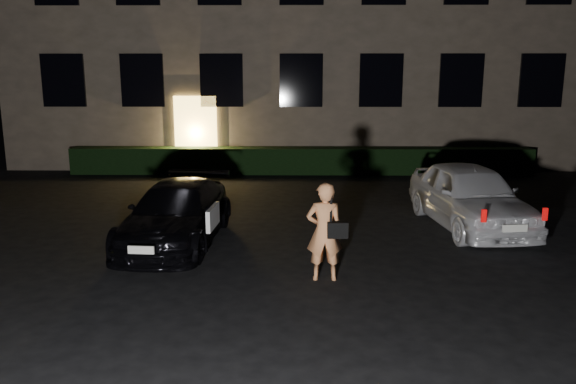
{
  "coord_description": "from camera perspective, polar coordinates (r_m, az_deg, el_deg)",
  "views": [
    {
      "loc": [
        -0.2,
        -7.7,
        3.21
      ],
      "look_at": [
        -0.32,
        2.0,
        1.17
      ],
      "focal_mm": 35.0,
      "sensor_mm": 36.0,
      "label": 1
    }
  ],
  "objects": [
    {
      "name": "hatch",
      "position": [
        12.49,
        17.97,
        -0.35
      ],
      "size": [
        2.06,
        4.18,
        1.37
      ],
      "rotation": [
        0.0,
        0.0,
        0.11
      ],
      "color": "white",
      "rests_on": "ground"
    },
    {
      "name": "hedge",
      "position": [
        18.41,
        1.32,
        3.2
      ],
      "size": [
        15.0,
        0.7,
        0.85
      ],
      "primitive_type": "cube",
      "color": "black",
      "rests_on": "ground"
    },
    {
      "name": "man",
      "position": [
        8.84,
        3.76,
        -4.02
      ],
      "size": [
        0.65,
        0.39,
        1.58
      ],
      "rotation": [
        0.0,
        0.0,
        3.17
      ],
      "color": "#D78752",
      "rests_on": "ground"
    },
    {
      "name": "sedan",
      "position": [
        11.02,
        -11.23,
        -2.17
      ],
      "size": [
        1.88,
        4.12,
        1.15
      ],
      "rotation": [
        0.0,
        0.0,
        -0.07
      ],
      "color": "black",
      "rests_on": "ground"
    },
    {
      "name": "ground",
      "position": [
        8.35,
        2.05,
        -10.75
      ],
      "size": [
        80.0,
        80.0,
        0.0
      ],
      "primitive_type": "plane",
      "color": "black",
      "rests_on": "ground"
    },
    {
      "name": "building",
      "position": [
        22.86,
        1.26,
        18.91
      ],
      "size": [
        20.0,
        8.11,
        12.0
      ],
      "color": "brown",
      "rests_on": "ground"
    }
  ]
}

